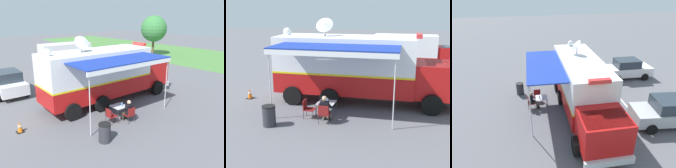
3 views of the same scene
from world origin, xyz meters
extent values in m
plane|color=#5B5B60|center=(0.00, 0.00, 0.00)|extent=(100.00, 100.00, 0.00)
cube|color=silver|center=(-3.26, 1.79, 0.00)|extent=(0.34, 4.80, 0.01)
cube|color=#B71414|center=(0.00, 0.00, 1.15)|extent=(2.82, 7.31, 1.10)
cube|color=white|center=(0.00, 0.00, 2.55)|extent=(2.82, 7.31, 1.70)
cube|color=yellow|center=(0.00, 0.00, 1.70)|extent=(2.85, 7.33, 0.10)
cube|color=#B71414|center=(0.21, 4.65, 1.45)|extent=(2.39, 2.20, 1.70)
cube|color=#28333D|center=(0.22, 4.84, 1.95)|extent=(2.21, 1.57, 0.70)
cylinder|color=black|center=(-1.05, 4.50, 0.50)|extent=(0.35, 1.01, 1.00)
cylinder|color=black|center=(1.45, 4.39, 0.50)|extent=(0.35, 1.01, 1.00)
cylinder|color=black|center=(-1.27, -0.48, 0.50)|extent=(0.35, 1.01, 1.00)
cylinder|color=black|center=(1.22, -0.60, 0.50)|extent=(0.35, 1.01, 1.00)
cylinder|color=black|center=(-1.36, -2.46, 0.50)|extent=(0.35, 1.01, 1.00)
cylinder|color=black|center=(1.13, -2.57, 0.50)|extent=(0.35, 1.01, 1.00)
cube|color=white|center=(0.00, 0.00, 3.45)|extent=(2.82, 7.31, 0.10)
cube|color=red|center=(0.17, 3.70, 3.62)|extent=(1.11, 0.33, 0.20)
cylinder|color=silver|center=(-0.05, -1.08, 3.73)|extent=(0.10, 0.10, 0.45)
cone|color=silver|center=(0.10, -1.09, 4.13)|extent=(0.76, 0.93, 0.81)
sphere|color=white|center=(-0.15, -3.20, 3.68)|extent=(0.44, 0.44, 0.44)
cube|color=#193399|center=(2.35, -0.11, 3.25)|extent=(2.46, 5.85, 0.06)
cube|color=white|center=(3.41, -0.15, 3.11)|extent=(0.34, 5.76, 0.24)
cylinder|color=silver|center=(3.47, 2.57, 1.63)|extent=(0.05, 0.05, 3.25)
cylinder|color=silver|center=(3.22, -2.88, 1.63)|extent=(0.05, 0.05, 3.25)
cube|color=silver|center=(2.59, -0.45, 0.71)|extent=(0.84, 0.84, 0.03)
cylinder|color=#333338|center=(2.24, -0.07, 0.35)|extent=(0.03, 0.03, 0.70)
cylinder|color=#333338|center=(2.98, -0.10, 0.35)|extent=(0.03, 0.03, 0.70)
cylinder|color=#333338|center=(2.21, -0.81, 0.35)|extent=(0.03, 0.03, 0.70)
cylinder|color=#333338|center=(2.94, -0.84, 0.35)|extent=(0.03, 0.03, 0.70)
cylinder|color=#4C99D8|center=(2.73, -0.36, 0.83)|extent=(0.07, 0.07, 0.20)
cylinder|color=white|center=(2.73, -0.36, 0.94)|extent=(0.04, 0.04, 0.02)
cube|color=maroon|center=(3.29, -0.38, 0.42)|extent=(0.50, 0.50, 0.04)
cube|color=maroon|center=(3.51, -0.39, 0.65)|extent=(0.06, 0.48, 0.44)
cylinder|color=#333338|center=(3.06, -0.59, 0.21)|extent=(0.02, 0.02, 0.42)
cylinder|color=#333338|center=(3.08, -0.15, 0.21)|extent=(0.02, 0.02, 0.42)
cylinder|color=#333338|center=(3.50, -0.61, 0.21)|extent=(0.02, 0.02, 0.42)
cylinder|color=#333338|center=(3.52, -0.17, 0.21)|extent=(0.02, 0.02, 0.42)
cube|color=maroon|center=(2.82, -1.20, 0.42)|extent=(0.50, 0.50, 0.04)
cube|color=maroon|center=(2.81, -1.42, 0.65)|extent=(0.48, 0.06, 0.44)
cylinder|color=#333338|center=(2.61, -0.97, 0.21)|extent=(0.02, 0.02, 0.42)
cylinder|color=#333338|center=(3.05, -0.99, 0.21)|extent=(0.02, 0.02, 0.42)
cylinder|color=#333338|center=(2.59, -1.41, 0.21)|extent=(0.02, 0.02, 0.42)
cylinder|color=#333338|center=(3.03, -1.43, 0.21)|extent=(0.02, 0.02, 0.42)
cube|color=black|center=(3.29, -0.38, 0.72)|extent=(0.26, 0.37, 0.56)
sphere|color=tan|center=(3.29, -0.38, 1.14)|extent=(0.22, 0.22, 0.22)
cylinder|color=black|center=(3.16, -0.61, 0.76)|extent=(0.43, 0.11, 0.34)
cylinder|color=black|center=(3.18, -0.15, 0.76)|extent=(0.43, 0.11, 0.34)
cylinder|color=#383323|center=(3.11, -0.47, 0.44)|extent=(0.39, 0.15, 0.13)
cylinder|color=#383323|center=(2.93, -0.47, 0.21)|extent=(0.11, 0.11, 0.42)
cube|color=black|center=(2.87, -0.46, 0.04)|extent=(0.24, 0.11, 0.07)
cylinder|color=#383323|center=(3.12, -0.27, 0.44)|extent=(0.39, 0.15, 0.13)
cylinder|color=#383323|center=(2.94, -0.27, 0.21)|extent=(0.11, 0.11, 0.42)
cube|color=black|center=(2.88, -0.26, 0.04)|extent=(0.24, 0.11, 0.07)
cylinder|color=#2D2D33|center=(4.02, -2.66, 0.42)|extent=(0.56, 0.56, 0.85)
cylinder|color=black|center=(4.02, -2.66, 0.88)|extent=(0.57, 0.57, 0.06)
cube|color=black|center=(0.56, -5.30, 0.01)|extent=(0.36, 0.36, 0.03)
cone|color=orange|center=(0.56, -5.30, 0.31)|extent=(0.26, 0.26, 0.55)
cylinder|color=white|center=(0.56, -5.30, 0.33)|extent=(0.17, 0.17, 0.06)
cube|color=white|center=(-10.18, 3.53, 1.60)|extent=(2.61, 5.38, 2.20)
cube|color=#B71414|center=(-10.18, 3.53, 0.75)|extent=(2.63, 5.40, 0.50)
cube|color=#B71414|center=(-9.84, 6.91, 1.12)|extent=(2.04, 1.78, 1.40)
cube|color=#28333D|center=(-9.83, 7.01, 1.57)|extent=(1.78, 1.26, 0.60)
cylinder|color=black|center=(-10.92, 6.62, 0.42)|extent=(0.34, 0.86, 0.84)
cylinder|color=black|center=(-8.83, 6.41, 0.42)|extent=(0.34, 0.86, 0.84)
cylinder|color=black|center=(-11.36, 2.21, 0.42)|extent=(0.34, 0.86, 0.84)
cylinder|color=black|center=(-9.27, 2.00, 0.42)|extent=(0.34, 0.86, 0.84)
cube|color=silver|center=(-5.75, -3.83, 0.70)|extent=(4.29, 2.01, 0.76)
cube|color=#28333D|center=(-5.60, -3.84, 1.42)|extent=(2.18, 1.71, 0.68)
cylinder|color=black|center=(-7.10, -4.66, 0.32)|extent=(0.65, 0.25, 0.64)
cylinder|color=black|center=(-7.01, -2.87, 0.32)|extent=(0.65, 0.25, 0.64)
cylinder|color=black|center=(-4.50, -4.80, 0.32)|extent=(0.65, 0.25, 0.64)
cylinder|color=black|center=(-4.41, -3.00, 0.32)|extent=(0.65, 0.25, 0.64)
cube|color=#B2B5BA|center=(-4.60, 3.15, 0.70)|extent=(4.41, 2.37, 0.76)
cube|color=#28333D|center=(-4.75, 3.17, 1.42)|extent=(2.30, 1.88, 0.68)
cylinder|color=black|center=(-3.19, 3.86, 0.32)|extent=(0.66, 0.31, 0.64)
cylinder|color=black|center=(-3.44, 2.08, 0.32)|extent=(0.66, 0.31, 0.64)
cylinder|color=black|center=(-5.77, 4.22, 0.32)|extent=(0.66, 0.31, 0.64)
cylinder|color=black|center=(-6.02, 2.44, 0.32)|extent=(0.66, 0.31, 0.64)
camera|label=1|loc=(11.32, -8.54, 5.67)|focal=36.72mm
camera|label=2|loc=(15.07, 2.37, 5.00)|focal=46.85mm
camera|label=3|loc=(3.68, 11.76, 7.65)|focal=32.28mm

